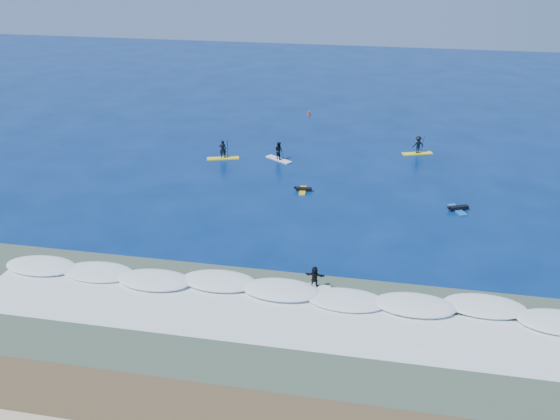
% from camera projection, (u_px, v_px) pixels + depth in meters
% --- Properties ---
extents(ground, '(160.00, 160.00, 0.00)m').
position_uv_depth(ground, '(294.00, 222.00, 47.20)').
color(ground, '#041E4F').
rests_on(ground, ground).
extents(shallow_water, '(90.00, 13.00, 0.01)m').
position_uv_depth(shallow_water, '(250.00, 328.00, 34.68)').
color(shallow_water, '#3D5341').
rests_on(shallow_water, ground).
extents(breaking_wave, '(40.00, 6.00, 0.30)m').
position_uv_depth(breaking_wave, '(265.00, 291.00, 38.26)').
color(breaking_wave, white).
rests_on(breaking_wave, ground).
extents(whitewater, '(34.00, 5.00, 0.02)m').
position_uv_depth(whitewater, '(254.00, 318.00, 35.58)').
color(whitewater, silver).
rests_on(whitewater, ground).
extents(sup_paddler_left, '(3.17, 1.67, 2.17)m').
position_uv_depth(sup_paddler_left, '(223.00, 152.00, 59.99)').
color(sup_paddler_left, yellow).
rests_on(sup_paddler_left, ground).
extents(sup_paddler_center, '(2.85, 2.28, 2.07)m').
position_uv_depth(sup_paddler_center, '(279.00, 152.00, 59.69)').
color(sup_paddler_center, silver).
rests_on(sup_paddler_center, ground).
extents(sup_paddler_right, '(3.05, 1.76, 2.09)m').
position_uv_depth(sup_paddler_right, '(418.00, 146.00, 61.26)').
color(sup_paddler_right, yellow).
rests_on(sup_paddler_right, ground).
extents(prone_paddler_near, '(1.56, 1.99, 0.41)m').
position_uv_depth(prone_paddler_near, '(303.00, 190.00, 52.77)').
color(prone_paddler_near, gold).
rests_on(prone_paddler_near, ground).
extents(prone_paddler_far, '(1.72, 2.29, 0.47)m').
position_uv_depth(prone_paddler_far, '(458.00, 208.00, 49.14)').
color(prone_paddler_far, '#175CAD').
rests_on(prone_paddler_far, ground).
extents(wave_surfer, '(2.01, 0.65, 1.43)m').
position_uv_depth(wave_surfer, '(315.00, 278.00, 38.04)').
color(wave_surfer, silver).
rests_on(wave_surfer, breaking_wave).
extents(marker_buoy, '(0.28, 0.28, 0.68)m').
position_uv_depth(marker_buoy, '(309.00, 113.00, 74.33)').
color(marker_buoy, red).
rests_on(marker_buoy, ground).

